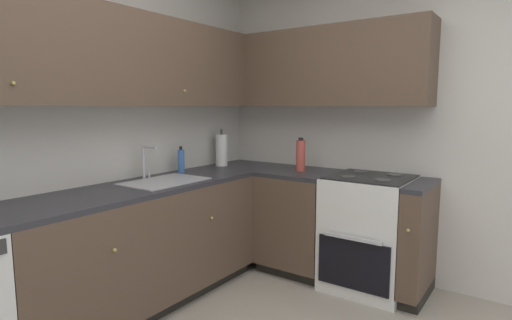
% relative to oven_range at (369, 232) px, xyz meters
% --- Properties ---
extents(wall_back, '(4.05, 0.05, 2.51)m').
position_rel_oven_range_xyz_m(wall_back, '(-1.69, 1.54, 0.80)').
color(wall_back, silver).
rests_on(wall_back, ground_plane).
extents(wall_right, '(0.05, 3.67, 2.51)m').
position_rel_oven_range_xyz_m(wall_right, '(0.31, -0.27, 0.80)').
color(wall_right, silver).
rests_on(wall_right, ground_plane).
extents(lower_cabinets_back, '(1.92, 0.62, 0.85)m').
position_rel_oven_range_xyz_m(lower_cabinets_back, '(-1.28, 1.22, -0.02)').
color(lower_cabinets_back, brown).
rests_on(lower_cabinets_back, ground_plane).
extents(countertop_back, '(3.12, 0.60, 0.03)m').
position_rel_oven_range_xyz_m(countertop_back, '(-1.28, 1.21, 0.42)').
color(countertop_back, '#2D2D33').
rests_on(countertop_back, lower_cabinets_back).
extents(lower_cabinets_right, '(0.62, 1.37, 0.85)m').
position_rel_oven_range_xyz_m(lower_cabinets_right, '(-0.02, 0.42, -0.02)').
color(lower_cabinets_right, brown).
rests_on(lower_cabinets_right, ground_plane).
extents(countertop_right, '(0.60, 1.37, 0.03)m').
position_rel_oven_range_xyz_m(countertop_right, '(-0.02, 0.42, 0.42)').
color(countertop_right, '#2D2D33').
rests_on(countertop_right, lower_cabinets_right).
extents(oven_range, '(0.68, 0.62, 1.04)m').
position_rel_oven_range_xyz_m(oven_range, '(0.00, 0.00, 0.00)').
color(oven_range, white).
rests_on(oven_range, ground_plane).
extents(upper_cabinets_back, '(2.80, 0.34, 0.65)m').
position_rel_oven_range_xyz_m(upper_cabinets_back, '(-1.44, 1.35, 1.31)').
color(upper_cabinets_back, brown).
extents(upper_cabinets_right, '(0.32, 1.91, 0.65)m').
position_rel_oven_range_xyz_m(upper_cabinets_right, '(0.12, 0.56, 1.31)').
color(upper_cabinets_right, brown).
extents(sink, '(0.59, 0.40, 0.10)m').
position_rel_oven_range_xyz_m(sink, '(-1.05, 1.18, 0.40)').
color(sink, '#B7B7BC').
rests_on(sink, countertop_back).
extents(faucet, '(0.07, 0.16, 0.26)m').
position_rel_oven_range_xyz_m(faucet, '(-1.05, 1.39, 0.59)').
color(faucet, silver).
rests_on(faucet, countertop_back).
extents(soap_bottle, '(0.06, 0.06, 0.22)m').
position_rel_oven_range_xyz_m(soap_bottle, '(-0.67, 1.39, 0.54)').
color(soap_bottle, '#3F72BF').
rests_on(soap_bottle, countertop_back).
extents(paper_towel_roll, '(0.11, 0.11, 0.35)m').
position_rel_oven_range_xyz_m(paper_towel_roll, '(-0.17, 1.37, 0.58)').
color(paper_towel_roll, white).
rests_on(paper_towel_roll, countertop_back).
extents(oil_bottle, '(0.08, 0.08, 0.29)m').
position_rel_oven_range_xyz_m(oil_bottle, '(-0.02, 0.62, 0.57)').
color(oil_bottle, '#BF4C3F').
rests_on(oil_bottle, countertop_right).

